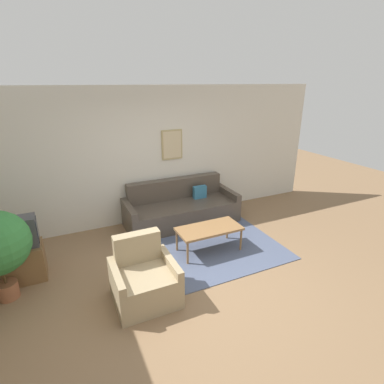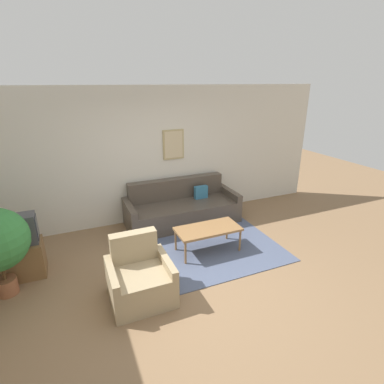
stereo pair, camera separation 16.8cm
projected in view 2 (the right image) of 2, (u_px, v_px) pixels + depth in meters
name	position (u px, v px, depth m)	size (l,w,h in m)	color
ground_plane	(194.00, 284.00, 4.35)	(16.00, 16.00, 0.00)	#846647
area_rug	(201.00, 251.00, 5.17)	(2.73, 1.83, 0.01)	#4C5670
wall_back	(146.00, 156.00, 5.97)	(8.00, 0.09, 2.70)	beige
couch	(182.00, 209.00, 6.15)	(2.28, 0.90, 0.86)	#4C4238
coffee_table	(208.00, 230.00, 5.05)	(1.08, 0.53, 0.44)	olive
tv_stand	(19.00, 261.00, 4.43)	(0.69, 0.44, 0.53)	brown
tv	(12.00, 231.00, 4.26)	(0.64, 0.28, 0.44)	#424247
armchair	(140.00, 279.00, 3.99)	(0.81, 0.76, 0.85)	tan
potted_plant_by_window	(7.00, 242.00, 4.33)	(0.57, 0.57, 0.88)	slate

